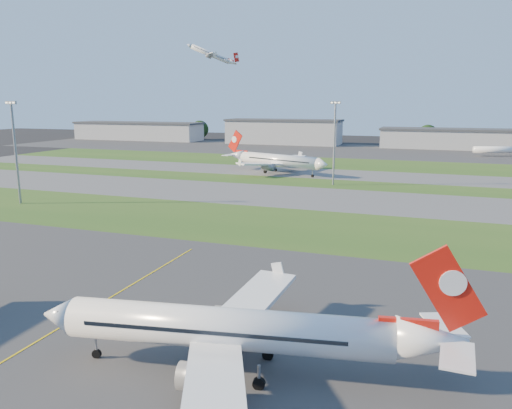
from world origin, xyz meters
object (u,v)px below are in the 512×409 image
at_px(airliner_parked, 230,330).
at_px(light_mast_west, 15,146).
at_px(airliner_taxiing, 278,161).
at_px(light_mast_centre, 334,138).
at_px(mini_jet_near, 501,150).

distance_m(airliner_parked, light_mast_west, 100.53).
bearing_deg(airliner_taxiing, light_mast_west, 80.05).
height_order(light_mast_west, light_mast_centre, same).
bearing_deg(light_mast_west, mini_jet_near, 52.27).
height_order(airliner_parked, airliner_taxiing, airliner_taxiing).
xyz_separation_m(mini_jet_near, light_mast_west, (-129.61, -167.51, 11.53)).
height_order(airliner_taxiing, light_mast_centre, light_mast_centre).
xyz_separation_m(airliner_parked, light_mast_centre, (-12.03, 113.15, 10.56)).
height_order(mini_jet_near, light_mast_west, light_mast_west).
height_order(airliner_parked, light_mast_centre, light_mast_centre).
relative_size(airliner_parked, light_mast_west, 1.49).
distance_m(airliner_parked, mini_jet_near, 229.64).
relative_size(airliner_taxiing, mini_jet_near, 1.47).
height_order(airliner_taxiing, mini_jet_near, airliner_taxiing).
bearing_deg(airliner_parked, light_mast_centre, 86.39).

